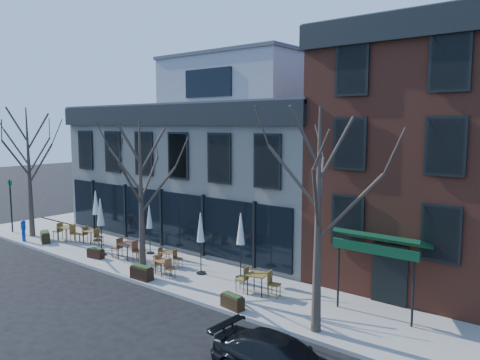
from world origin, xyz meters
The scene contains 25 objects.
ground centered at (0.00, 0.00, 0.00)m, with size 120.00×120.00×0.00m, color black.
sidewalk_front centered at (3.25, -2.15, 0.07)m, with size 33.50×4.70×0.15m, color gray.
sidewalk_side centered at (-11.25, 6.00, 0.07)m, with size 4.50×12.00×0.15m, color gray.
corner_building centered at (0.07, 5.07, 4.72)m, with size 18.39×10.39×11.10m.
red_brick_building centered at (13.00, 4.98, 5.64)m, with size 8.20×11.78×11.18m.
tree_corner centered at (-8.49, -3.20, 4.25)m, with size 3.93×3.98×7.92m.
tree_mid centered at (3.01, -3.90, 3.79)m, with size 3.50×3.55×7.04m.
tree_right centered at (12.01, -3.90, 4.02)m, with size 3.72×3.77×7.48m.
sign_pole centered at (-10.50, -3.50, 2.07)m, with size 0.50×0.10×3.40m.
call_box centered at (-7.57, -4.20, 0.85)m, with size 0.26×0.26×1.33m.
cafe_set_0 centered at (-5.70, -2.55, 0.68)m, with size 2.02×0.92×1.04m.
cafe_set_1 centered at (-4.01, -1.99, 0.63)m, with size 1.83×0.80×0.94m.
cafe_set_2 centered at (0.24, -2.65, 0.68)m, with size 2.00×0.89×1.03m.
cafe_set_3 centered at (2.64, -2.06, 0.58)m, with size 1.64×0.77×0.84m.
cafe_set_4 centered at (3.55, -3.17, 0.58)m, with size 1.62×0.72×0.84m.
cafe_set_5 centered at (8.42, -2.38, 0.68)m, with size 2.02×0.94×1.03m.
umbrella_0 centered at (-4.32, -1.38, 2.28)m, with size 0.48×0.48×3.02m.
umbrella_1 centered at (-1.46, -3.01, 2.29)m, with size 0.49×0.49×3.03m.
umbrella_2 centered at (0.30, -1.20, 2.01)m, with size 0.42×0.42×2.63m.
umbrella_3 centered at (4.80, -1.95, 2.19)m, with size 0.46×0.46×2.89m.
umbrella_4 centered at (6.65, -1.31, 2.26)m, with size 0.48×0.48×2.99m.
planter_0 centered at (-6.40, -3.50, 0.47)m, with size 1.23×0.88×0.64m.
planter_1 centered at (-1.24, -3.54, 0.41)m, with size 0.97×0.53×0.51m.
planter_2 centered at (3.29, -4.20, 0.46)m, with size 1.13×0.50×0.62m.
planter_3 centered at (8.59, -4.20, 0.42)m, with size 1.02×0.53×0.55m.
Camera 1 is at (19.48, -17.18, 7.06)m, focal length 35.00 mm.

